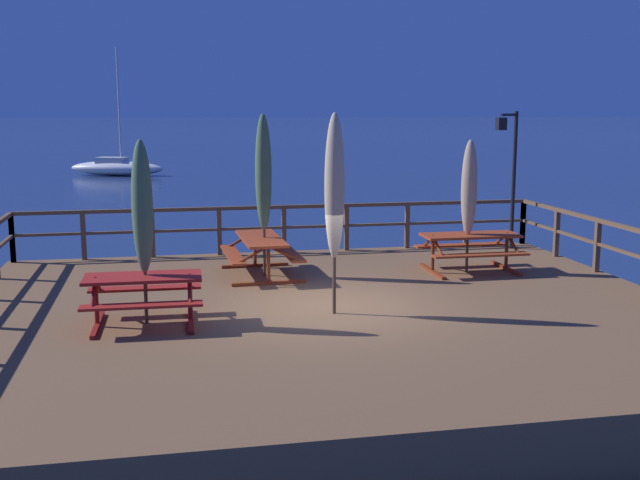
# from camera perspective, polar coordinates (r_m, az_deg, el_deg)

# --- Properties ---
(ground_plane) EXTENTS (600.00, 600.00, 0.00)m
(ground_plane) POSITION_cam_1_polar(r_m,az_deg,el_deg) (13.21, 0.66, -8.62)
(ground_plane) COLOR navy
(wooden_deck) EXTENTS (12.07, 10.28, 0.88)m
(wooden_deck) POSITION_cam_1_polar(r_m,az_deg,el_deg) (13.08, 0.67, -6.80)
(wooden_deck) COLOR brown
(wooden_deck) RESTS_ON ground
(railing_waterside_far) EXTENTS (11.87, 0.10, 1.09)m
(railing_waterside_far) POSITION_cam_1_polar(r_m,az_deg,el_deg) (17.63, -2.69, 1.42)
(railing_waterside_far) COLOR brown
(railing_waterside_far) RESTS_ON wooden_deck
(picnic_table_mid_centre) EXTENTS (1.47, 2.09, 0.78)m
(picnic_table_mid_centre) POSITION_cam_1_polar(r_m,az_deg,el_deg) (15.26, -4.36, -0.55)
(picnic_table_mid_centre) COLOR #993819
(picnic_table_mid_centre) RESTS_ON wooden_deck
(picnic_table_mid_right) EXTENTS (1.79, 1.44, 0.78)m
(picnic_table_mid_right) POSITION_cam_1_polar(r_m,az_deg,el_deg) (12.08, -12.92, -3.57)
(picnic_table_mid_right) COLOR maroon
(picnic_table_mid_right) RESTS_ON wooden_deck
(picnic_table_front_right) EXTENTS (1.95, 1.42, 0.78)m
(picnic_table_front_right) POSITION_cam_1_polar(r_m,az_deg,el_deg) (15.89, 11.03, -0.30)
(picnic_table_front_right) COLOR #993819
(picnic_table_front_right) RESTS_ON wooden_deck
(patio_umbrella_tall_mid_left) EXTENTS (0.32, 0.32, 3.17)m
(patio_umbrella_tall_mid_left) POSITION_cam_1_polar(r_m,az_deg,el_deg) (15.04, -4.20, 4.90)
(patio_umbrella_tall_mid_left) COLOR #4C3828
(patio_umbrella_tall_mid_left) RESTS_ON wooden_deck
(patio_umbrella_tall_back_right) EXTENTS (0.32, 0.32, 2.82)m
(patio_umbrella_tall_back_right) POSITION_cam_1_polar(r_m,az_deg,el_deg) (11.92, -12.98, 2.32)
(patio_umbrella_tall_back_right) COLOR #4C3828
(patio_umbrella_tall_back_right) RESTS_ON wooden_deck
(patio_umbrella_short_front) EXTENTS (0.32, 0.32, 2.66)m
(patio_umbrella_short_front) POSITION_cam_1_polar(r_m,az_deg,el_deg) (15.72, 10.95, 3.76)
(patio_umbrella_short_front) COLOR #4C3828
(patio_umbrella_short_front) RESTS_ON wooden_deck
(patio_umbrella_short_back) EXTENTS (0.32, 0.32, 3.21)m
(patio_umbrella_short_back) POSITION_cam_1_polar(r_m,az_deg,el_deg) (12.17, 1.08, 3.89)
(patio_umbrella_short_back) COLOR #4C3828
(patio_umbrella_short_back) RESTS_ON wooden_deck
(lamp_post_hooked) EXTENTS (0.63, 0.41, 3.20)m
(lamp_post_hooked) POSITION_cam_1_polar(r_m,az_deg,el_deg) (18.37, 13.80, 5.82)
(lamp_post_hooked) COLOR black
(lamp_post_hooked) RESTS_ON wooden_deck
(sailboat_distant) EXTENTS (6.20, 3.77, 7.72)m
(sailboat_distant) POSITION_cam_1_polar(r_m,az_deg,el_deg) (49.44, -14.78, 5.22)
(sailboat_distant) COLOR white
(sailboat_distant) RESTS_ON ground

